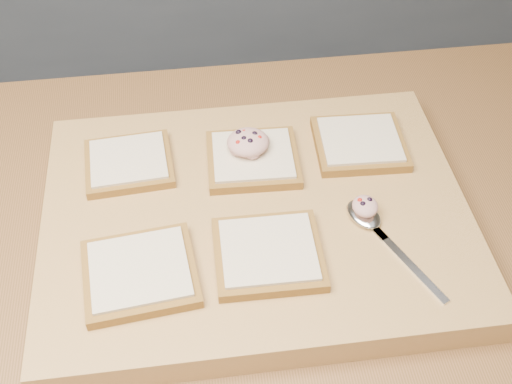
{
  "coord_description": "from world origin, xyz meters",
  "views": [
    {
      "loc": [
        0.04,
        -0.52,
        1.56
      ],
      "look_at": [
        0.11,
        0.03,
        0.97
      ],
      "focal_mm": 45.0,
      "sensor_mm": 36.0,
      "label": 1
    }
  ],
  "objects_px": {
    "cutting_board": "(256,219)",
    "bread_far_center": "(253,159)",
    "tuna_salad_dollop": "(248,142)",
    "spoon": "(370,221)"
  },
  "relations": [
    {
      "from": "bread_far_center",
      "to": "spoon",
      "type": "distance_m",
      "value": 0.18
    },
    {
      "from": "cutting_board",
      "to": "bread_far_center",
      "type": "height_order",
      "value": "bread_far_center"
    },
    {
      "from": "bread_far_center",
      "to": "tuna_salad_dollop",
      "type": "height_order",
      "value": "tuna_salad_dollop"
    },
    {
      "from": "tuna_salad_dollop",
      "to": "spoon",
      "type": "distance_m",
      "value": 0.2
    },
    {
      "from": "tuna_salad_dollop",
      "to": "spoon",
      "type": "bearing_deg",
      "value": -45.14
    },
    {
      "from": "cutting_board",
      "to": "spoon",
      "type": "xyz_separation_m",
      "value": [
        0.14,
        -0.05,
        0.03
      ]
    },
    {
      "from": "cutting_board",
      "to": "bread_far_center",
      "type": "relative_size",
      "value": 4.27
    },
    {
      "from": "tuna_salad_dollop",
      "to": "cutting_board",
      "type": "bearing_deg",
      "value": -90.67
    },
    {
      "from": "bread_far_center",
      "to": "tuna_salad_dollop",
      "type": "bearing_deg",
      "value": 118.47
    },
    {
      "from": "spoon",
      "to": "bread_far_center",
      "type": "bearing_deg",
      "value": 135.85
    }
  ]
}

